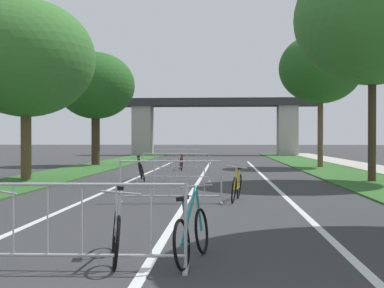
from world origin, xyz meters
The scene contains 20 objects.
grass_verge_left centered at (-6.28, 24.49, 0.03)m, with size 3.03×59.86×0.05m, color #2D5B26.
grass_verge_right centered at (6.28, 24.49, 0.03)m, with size 3.03×59.86×0.05m, color #2D5B26.
sidewalk_path_right centered at (8.91, 24.49, 0.04)m, with size 2.23×59.86×0.08m, color #ADA89E.
lane_stripe_center centered at (0.00, 17.32, 0.00)m, with size 0.14×34.63×0.01m, color silver.
lane_stripe_right_lane centered at (2.62, 17.32, 0.00)m, with size 0.14×34.63×0.01m, color silver.
lane_stripe_left_lane centered at (-2.62, 17.32, 0.00)m, with size 0.14×34.63×0.01m, color silver.
overpass_bridge centered at (0.00, 49.47, 3.85)m, with size 20.59×2.92×5.62m.
tree_left_pine_near centered at (-6.54, 16.93, 4.63)m, with size 5.21×5.21×6.86m.
tree_left_oak_near centered at (-6.72, 28.36, 4.76)m, with size 4.68×4.68×6.78m.
tree_right_pine_far centered at (6.34, 17.00, 5.96)m, with size 5.67×5.67×8.38m.
tree_right_maple_mid centered at (6.28, 26.83, 5.49)m, with size 4.58×4.58×7.45m.
crowd_barrier_nearest centered at (-0.75, 3.81, 0.52)m, with size 2.56×0.52×1.05m.
crowd_barrier_second centered at (-0.36, 10.40, 0.52)m, with size 2.57×0.54×1.05m.
crowd_barrier_third centered at (-0.84, 16.99, 0.52)m, with size 2.57×0.55×1.05m.
crowd_barrier_fourth centered at (-1.28, 23.58, 0.52)m, with size 2.56×0.50×1.05m.
bicycle_teal_0 centered at (0.53, 4.32, 0.36)m, with size 0.46×1.61×0.97m.
bicycle_yellow_1 centered at (1.27, 10.96, 0.37)m, with size 0.51×1.71×0.93m.
bicycle_red_2 centered at (-1.23, 24.07, 0.37)m, with size 0.57×1.69×0.92m.
bicycle_silver_4 centered at (-0.45, 4.35, 0.37)m, with size 0.63×1.70×0.96m.
bicycle_black_5 centered at (-2.21, 17.35, 0.38)m, with size 0.75×1.72×0.97m.
Camera 1 is at (0.94, -2.31, 1.57)m, focal length 48.66 mm.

